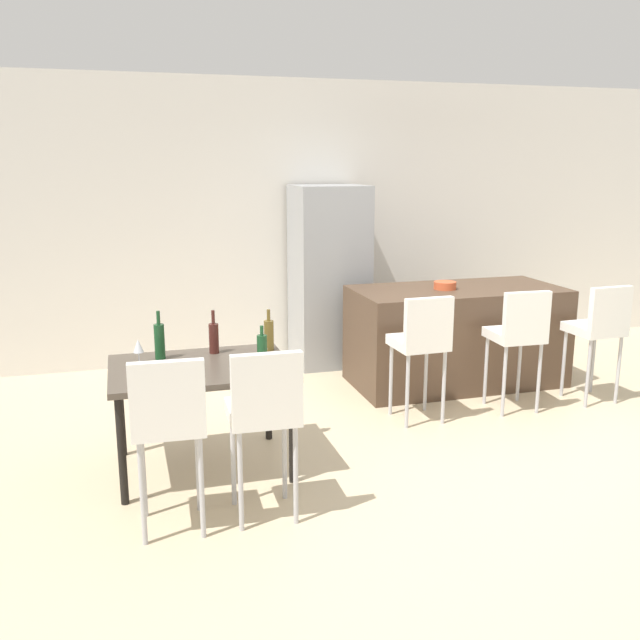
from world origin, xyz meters
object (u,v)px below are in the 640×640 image
wine_bottle_inner (269,334)px  refrigerator (329,276)px  bar_chair_right (600,325)px  wine_glass_middle (262,343)px  wine_bottle_left (160,341)px  bar_chair_middle (519,331)px  fruit_bowl (445,285)px  wine_glass_right (138,347)px  kitchen_island (456,336)px  dining_chair_near (168,417)px  dining_table (201,376)px  wine_bottle_corner (214,337)px  wine_bottle_far (262,352)px  bar_chair_left (422,339)px  dining_chair_far (264,407)px

wine_bottle_inner → refrigerator: bearing=61.8°
bar_chair_right → wine_glass_middle: size_ratio=6.03×
wine_bottle_left → bar_chair_right: bearing=2.3°
bar_chair_middle → fruit_bowl: (-0.27, 0.83, 0.26)m
bar_chair_middle → wine_glass_right: 3.07m
kitchen_island → wine_bottle_left: size_ratio=5.76×
refrigerator → bar_chair_middle: bearing=-59.6°
refrigerator → dining_chair_near: bearing=-121.5°
bar_chair_middle → wine_bottle_inner: bar_chair_middle is taller
dining_chair_near → wine_bottle_left: 1.05m
dining_table → wine_bottle_inner: (0.52, 0.25, 0.19)m
wine_bottle_corner → refrigerator: size_ratio=0.17×
bar_chair_middle → wine_glass_middle: size_ratio=6.03×
bar_chair_right → wine_bottle_far: bearing=-168.9°
wine_glass_middle → refrigerator: size_ratio=0.09×
refrigerator → fruit_bowl: (0.81, -1.01, 0.04)m
dining_table → fruit_bowl: fruit_bowl is taller
dining_table → fruit_bowl: 2.70m
bar_chair_middle → fruit_bowl: 0.91m
wine_bottle_inner → wine_bottle_left: bearing=-179.1°
wine_glass_middle → wine_bottle_left: bearing=159.6°
dining_table → wine_bottle_left: size_ratio=3.52×
fruit_bowl → wine_glass_right: bearing=-158.8°
dining_table → wine_glass_middle: wine_glass_middle is taller
bar_chair_left → wine_bottle_far: size_ratio=3.52×
wine_bottle_left → dining_table: bearing=-43.9°
dining_chair_far → wine_glass_middle: (0.16, 0.79, 0.17)m
bar_chair_right → wine_glass_right: (-3.85, -0.25, 0.17)m
bar_chair_middle → wine_glass_middle: 2.29m
refrigerator → dining_table: bearing=-125.3°
refrigerator → wine_glass_right: bearing=-133.4°
dining_table → wine_bottle_far: wine_bottle_far is taller
wine_bottle_left → fruit_bowl: wine_bottle_left is taller
wine_bottle_corner → wine_bottle_left: bearing=-173.5°
wine_glass_right → fruit_bowl: size_ratio=0.85×
dining_table → bar_chair_left: bearing=12.2°
bar_chair_right → wine_bottle_inner: 2.94m
wine_bottle_far → refrigerator: refrigerator is taller
wine_bottle_corner → fruit_bowl: bearing=22.5°
wine_bottle_inner → wine_bottle_left: (-0.77, -0.01, 0.01)m
bar_chair_middle → fruit_bowl: bearing=108.1°
dining_chair_far → refrigerator: refrigerator is taller
kitchen_island → wine_glass_middle: size_ratio=11.23×
wine_glass_middle → refrigerator: bearing=62.6°
dining_table → wine_bottle_inner: wine_bottle_inner is taller
bar_chair_middle → refrigerator: (-1.08, 1.84, 0.22)m
wine_glass_middle → wine_glass_right: size_ratio=1.00×
dining_chair_near → wine_bottle_inner: 1.33m
bar_chair_middle → wine_bottle_inner: size_ratio=3.49×
wine_glass_middle → bar_chair_middle: bearing=10.1°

